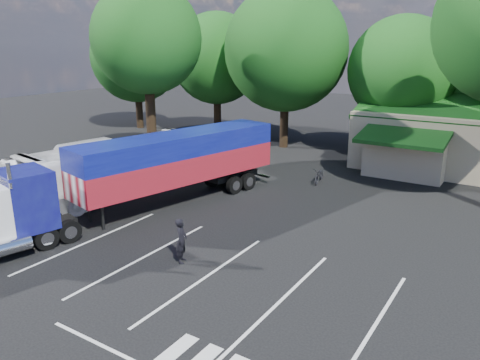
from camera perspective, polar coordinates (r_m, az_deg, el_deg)
The scene contains 10 objects.
ground at distance 24.36m, azimuth -1.85°, elevation -4.22°, with size 120.00×120.00×0.00m, color black.
tree_row_a at distance 49.66m, azimuth -12.55°, elevation 14.42°, with size 9.00×9.00×11.68m.
tree_row_b at distance 44.85m, azimuth -2.86°, elevation 14.56°, with size 8.40×8.40×11.35m.
tree_row_c at distance 39.30m, azimuth 5.63°, elevation 15.56°, with size 10.00×10.00×13.05m.
tree_row_d at distance 37.41m, azimuth 19.18°, elevation 12.49°, with size 8.00×8.00×10.60m.
tree_near_left at distance 34.09m, azimuth -11.30°, elevation 16.51°, with size 7.60×7.60×12.65m.
semi_truck at distance 24.39m, azimuth -12.22°, elevation 1.10°, with size 6.78×19.38×4.06m.
woman at distance 19.10m, azimuth -7.16°, elevation -7.33°, with size 0.68×0.45×1.87m, color black.
bicycle at distance 30.10m, azimuth 9.63°, elevation 0.61°, with size 0.66×1.90×1.00m, color black.
tour_bus at distance 27.61m, azimuth -15.12°, elevation 1.33°, with size 2.79×11.92×3.32m, color white.
Camera 1 is at (12.92, -18.78, 8.59)m, focal length 35.00 mm.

